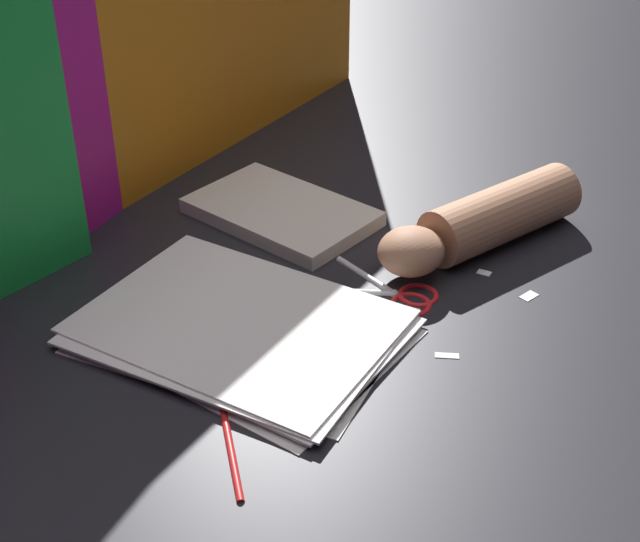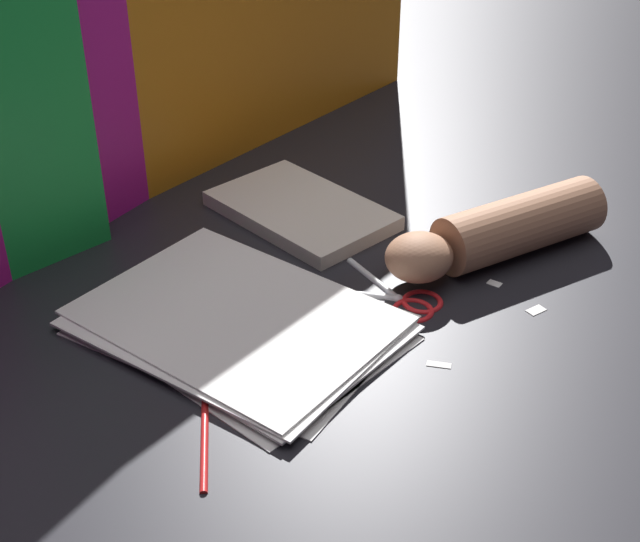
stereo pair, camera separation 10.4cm
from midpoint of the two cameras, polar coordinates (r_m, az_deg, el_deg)
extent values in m
plane|color=black|center=(1.08, 4.12, -2.59)|extent=(6.00, 6.00, 0.00)
cube|color=#D81E9E|center=(1.18, -13.26, 14.42)|extent=(0.88, 0.10, 0.54)
cube|color=white|center=(1.05, -2.23, -3.64)|extent=(0.29, 0.37, 0.00)
cube|color=white|center=(1.05, -2.23, -3.41)|extent=(0.29, 0.37, 0.00)
cube|color=white|center=(1.05, -2.24, -3.34)|extent=(0.27, 0.36, 0.00)
cube|color=white|center=(1.04, -2.66, -3.39)|extent=(0.27, 0.36, 0.00)
cube|color=white|center=(1.05, -2.56, -2.93)|extent=(0.26, 0.35, 0.00)
cube|color=silver|center=(1.27, 1.13, 3.83)|extent=(0.20, 0.28, 0.02)
sphere|color=silver|center=(1.11, 7.73, -1.70)|extent=(0.01, 0.01, 0.01)
cylinder|color=silver|center=(1.11, 4.97, -1.38)|extent=(0.05, 0.10, 0.01)
torus|color=red|center=(1.11, 9.27, -1.88)|extent=(0.07, 0.07, 0.01)
cylinder|color=silver|center=(1.14, 6.04, -0.43)|extent=(0.05, 0.10, 0.01)
torus|color=red|center=(1.09, 8.71, -2.45)|extent=(0.07, 0.07, 0.01)
cylinder|color=#A87556|center=(1.22, 15.08, 2.82)|extent=(0.25, 0.16, 0.08)
ellipsoid|color=#A87556|center=(1.12, 9.01, 0.81)|extent=(0.11, 0.11, 0.06)
cube|color=white|center=(1.16, 13.65, -0.85)|extent=(0.01, 0.02, 0.00)
cube|color=white|center=(1.05, 8.27, -4.26)|extent=(0.02, 0.02, 0.00)
cube|color=white|center=(1.01, 10.58, -6.00)|extent=(0.02, 0.03, 0.00)
cube|color=white|center=(1.12, 16.28, -2.50)|extent=(0.03, 0.02, 0.00)
cylinder|color=red|center=(0.90, -4.11, -10.60)|extent=(0.12, 0.11, 0.01)
camera|label=1|loc=(0.05, -87.14, 1.81)|focal=50.00mm
camera|label=2|loc=(0.05, 92.86, -1.81)|focal=50.00mm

